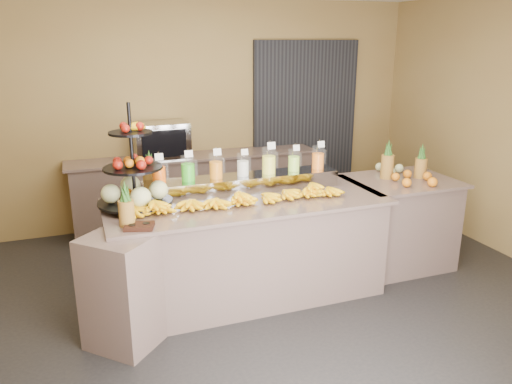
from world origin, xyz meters
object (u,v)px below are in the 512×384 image
right_fruit_pile (408,173)px  oven_warmer (161,140)px  fruit_stand (139,181)px  condiment_caddy (139,226)px  pitcher_tray (243,183)px  banana_heap (239,197)px

right_fruit_pile → oven_warmer: oven_warmer is taller
fruit_stand → condiment_caddy: bearing=-94.6°
fruit_stand → right_fruit_pile: fruit_stand is taller
right_fruit_pile → oven_warmer: 2.88m
pitcher_tray → banana_heap: 0.38m
pitcher_tray → oven_warmer: size_ratio=2.88×
pitcher_tray → oven_warmer: (-0.47, 1.67, 0.14)m
banana_heap → right_fruit_pile: size_ratio=4.33×
condiment_caddy → right_fruit_pile: right_fruit_pile is taller
pitcher_tray → right_fruit_pile: 1.70m
banana_heap → condiment_caddy: 0.95m
banana_heap → condiment_caddy: bearing=-161.2°
pitcher_tray → banana_heap: bearing=-114.3°
oven_warmer → fruit_stand: bearing=-107.0°
condiment_caddy → right_fruit_pile: bearing=8.7°
pitcher_tray → fruit_stand: fruit_stand is taller
banana_heap → fruit_stand: (-0.81, 0.22, 0.16)m
banana_heap → fruit_stand: fruit_stand is taller
banana_heap → right_fruit_pile: right_fruit_pile is taller
banana_heap → oven_warmer: size_ratio=3.13×
banana_heap → pitcher_tray: bearing=65.7°
pitcher_tray → right_fruit_pile: bearing=-8.0°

